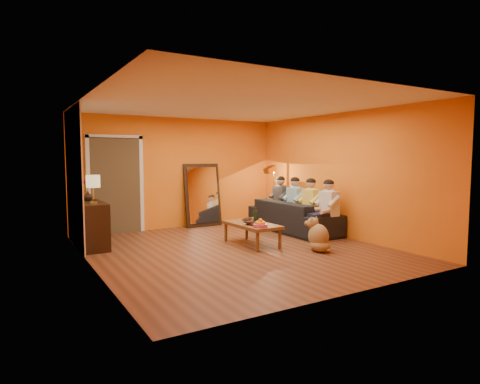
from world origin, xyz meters
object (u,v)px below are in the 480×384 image
person_far_left (329,209)px  coffee_table (252,234)px  floor_lamp (274,196)px  person_far_right (281,202)px  laptop (250,219)px  sideboard (91,225)px  vase (88,196)px  dog (319,234)px  wine_bottle (255,215)px  person_mid_right (295,204)px  tumbler (254,220)px  mirror_frame (203,195)px  person_mid_left (311,206)px  sofa (293,216)px  table_lamp (93,189)px

person_far_left → coffee_table: bearing=170.3°
floor_lamp → person_far_right: 0.26m
laptop → sideboard: bearing=125.7°
person_far_left → vase: 4.77m
sideboard → laptop: size_ratio=3.27×
dog → laptop: bearing=99.9°
wine_bottle → person_far_left: bearing=-8.3°
person_mid_right → tumbler: person_mid_right is taller
mirror_frame → person_mid_left: 2.69m
sideboard → coffee_table: sideboard is taller
wine_bottle → dog: bearing=-54.6°
dog → person_far_right: (0.94, 2.40, 0.30)m
sofa → dog: 1.93m
person_mid_left → person_mid_right: size_ratio=1.00×
person_mid_right → wine_bottle: person_mid_right is taller
sideboard → wine_bottle: 3.07m
person_mid_right → vase: (-4.37, 0.79, 0.34)m
person_far_left → person_mid_left: 0.55m
sideboard → laptop: (2.86, -1.00, 0.01)m
person_far_left → person_mid_left: same height
dog → person_far_left: person_far_left is taller
sideboard → person_far_right: bearing=0.2°
wine_bottle → tumbler: size_ratio=3.21×
dog → person_far_right: size_ratio=0.51×
coffee_table → vase: (-2.68, 1.60, 0.74)m
coffee_table → person_mid_right: person_mid_right is taller
mirror_frame → wine_bottle: bearing=-91.5°
tumbler → laptop: bearing=75.4°
vase → coffee_table: bearing=-30.8°
floor_lamp → person_far_right: (0.05, -0.22, -0.11)m
coffee_table → person_mid_left: person_mid_left is taller
person_far_left → person_mid_right: 1.10m
person_mid_left → tumbler: bearing=-175.0°
table_lamp → sofa: table_lamp is taller
coffee_table → person_mid_left: size_ratio=1.00×
sofa → wine_bottle: bearing=116.6°
dog → person_far_right: bearing=56.0°
sofa → person_mid_left: 0.54m
person_mid_left → vase: person_mid_left is taller
floor_lamp → tumbler: bearing=-144.1°
person_far_right → laptop: bearing=-146.3°
coffee_table → floor_lamp: floor_lamp is taller
laptop → person_mid_left: bearing=-38.6°
table_lamp → person_mid_right: bearing=-3.1°
person_mid_left → person_far_right: (0.00, 1.10, 0.00)m
vase → table_lamp: bearing=-90.0°
vase → sideboard: bearing=-90.0°
vase → sofa: bearing=-11.8°
person_mid_left → sofa: bearing=106.1°
person_mid_right → laptop: size_ratio=3.38×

